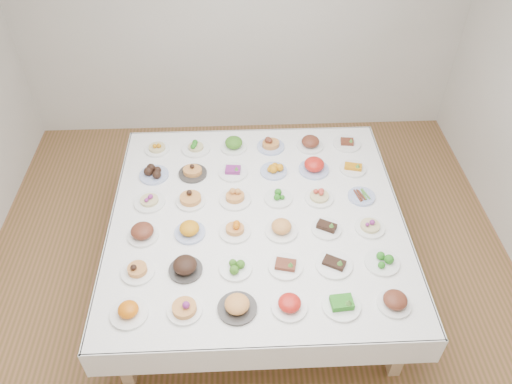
{
  "coord_description": "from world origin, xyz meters",
  "views": [
    {
      "loc": [
        -0.07,
        -2.73,
        3.72
      ],
      "look_at": [
        0.07,
        0.31,
        0.88
      ],
      "focal_mm": 35.0,
      "sensor_mm": 36.0,
      "label": 1
    }
  ],
  "objects_px": {
    "display_table": "(257,221)",
    "dish_0": "(128,310)",
    "dish_35": "(347,142)",
    "dish_18": "(149,198)"
  },
  "relations": [
    {
      "from": "display_table",
      "to": "dish_35",
      "type": "bearing_deg",
      "value": 45.16
    },
    {
      "from": "dish_0",
      "to": "dish_35",
      "type": "distance_m",
      "value": 2.6
    },
    {
      "from": "dish_0",
      "to": "dish_35",
      "type": "xyz_separation_m",
      "value": [
        1.84,
        1.83,
        -0.02
      ]
    },
    {
      "from": "display_table",
      "to": "dish_0",
      "type": "height_order",
      "value": "dish_0"
    },
    {
      "from": "dish_35",
      "to": "dish_18",
      "type": "bearing_deg",
      "value": -158.07
    },
    {
      "from": "display_table",
      "to": "dish_18",
      "type": "bearing_deg",
      "value": 168.21
    },
    {
      "from": "dish_0",
      "to": "dish_18",
      "type": "relative_size",
      "value": 1.0
    },
    {
      "from": "dish_18",
      "to": "dish_35",
      "type": "relative_size",
      "value": 0.98
    },
    {
      "from": "dish_18",
      "to": "dish_0",
      "type": "bearing_deg",
      "value": -90.88
    },
    {
      "from": "display_table",
      "to": "dish_18",
      "type": "xyz_separation_m",
      "value": [
        -0.9,
        0.19,
        0.12
      ]
    }
  ]
}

